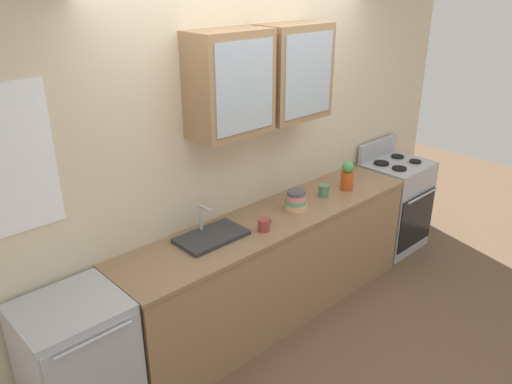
{
  "coord_description": "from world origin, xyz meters",
  "views": [
    {
      "loc": [
        -2.49,
        -2.43,
        2.61
      ],
      "look_at": [
        -0.2,
        0.0,
        1.16
      ],
      "focal_mm": 35.67,
      "sensor_mm": 36.0,
      "label": 1
    }
  ],
  "objects": [
    {
      "name": "ground_plane",
      "position": [
        0.0,
        0.0,
        0.0
      ],
      "size": [
        10.0,
        10.0,
        0.0
      ],
      "primitive_type": "plane",
      "color": "brown"
    },
    {
      "name": "back_wall_unit",
      "position": [
        -0.01,
        0.31,
        1.42
      ],
      "size": [
        5.04,
        0.41,
        2.66
      ],
      "color": "beige",
      "rests_on": "ground_plane"
    },
    {
      "name": "counter",
      "position": [
        0.0,
        0.0,
        0.45
      ],
      "size": [
        2.69,
        0.59,
        0.9
      ],
      "color": "#93704C",
      "rests_on": "ground_plane"
    },
    {
      "name": "stove_range",
      "position": [
        1.7,
        -0.0,
        0.46
      ],
      "size": [
        0.63,
        0.57,
        1.08
      ],
      "color": "#ADAFB5",
      "rests_on": "ground_plane"
    },
    {
      "name": "sink_faucet",
      "position": [
        -0.57,
        0.06,
        0.92
      ],
      "size": [
        0.49,
        0.29,
        0.23
      ],
      "color": "#2D2D30",
      "rests_on": "counter"
    },
    {
      "name": "bowl_stack",
      "position": [
        0.21,
        -0.02,
        0.97
      ],
      "size": [
        0.18,
        0.18,
        0.15
      ],
      "color": "#E0AD7F",
      "rests_on": "counter"
    },
    {
      "name": "vase",
      "position": [
        0.82,
        -0.05,
        1.02
      ],
      "size": [
        0.11,
        0.11,
        0.25
      ],
      "color": "#BF4C19",
      "rests_on": "counter"
    },
    {
      "name": "cup_near_sink",
      "position": [
        -0.22,
        -0.11,
        0.95
      ],
      "size": [
        0.12,
        0.09,
        0.09
      ],
      "color": "#993838",
      "rests_on": "counter"
    },
    {
      "name": "cup_near_bowls",
      "position": [
        0.56,
        -0.01,
        0.95
      ],
      "size": [
        0.12,
        0.08,
        0.1
      ],
      "color": "#4C7F59",
      "rests_on": "counter"
    },
    {
      "name": "dishwasher",
      "position": [
        -1.64,
        -0.0,
        0.45
      ],
      "size": [
        0.59,
        0.57,
        0.9
      ],
      "color": "#ADAFB5",
      "rests_on": "ground_plane"
    }
  ]
}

